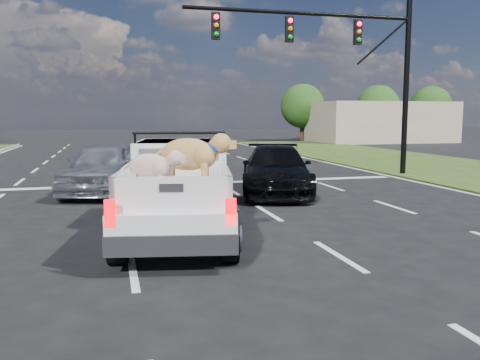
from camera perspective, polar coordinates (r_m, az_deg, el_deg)
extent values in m
plane|color=black|center=(8.47, 0.14, -9.35)|extent=(160.00, 160.00, 0.00)
cube|color=silver|center=(14.06, -13.08, -2.81)|extent=(0.12, 60.00, 0.01)
cube|color=silver|center=(14.56, 0.82, -2.27)|extent=(0.12, 60.00, 0.01)
cube|color=silver|center=(15.84, 13.13, -1.69)|extent=(0.12, 60.00, 0.01)
cube|color=silver|center=(17.76, 23.34, -1.14)|extent=(0.15, 60.00, 0.01)
cube|color=silver|center=(18.13, -7.89, -0.45)|extent=(17.00, 0.45, 0.01)
cylinder|color=black|center=(21.76, 18.15, 9.76)|extent=(0.22, 0.22, 7.00)
cylinder|color=black|center=(20.05, 7.00, 18.09)|extent=(9.00, 0.14, 0.14)
cube|color=black|center=(20.88, 13.09, 15.85)|extent=(0.30, 0.18, 0.95)
sphere|color=#FF072D|center=(20.84, 13.26, 16.70)|extent=(0.18, 0.18, 0.18)
cube|color=black|center=(19.77, 5.57, 16.49)|extent=(0.30, 0.18, 0.95)
sphere|color=#FF072D|center=(19.72, 5.69, 17.40)|extent=(0.18, 0.18, 0.18)
cube|color=black|center=(19.02, -2.74, 16.89)|extent=(0.30, 0.18, 0.95)
sphere|color=#FF072D|center=(18.96, -2.68, 17.84)|extent=(0.18, 0.18, 0.18)
cube|color=tan|center=(48.27, 15.46, 6.28)|extent=(12.00, 7.00, 3.60)
cylinder|color=#332114|center=(49.29, 7.00, 5.67)|extent=(0.44, 0.44, 2.16)
sphere|color=#15340E|center=(49.28, 7.04, 8.25)|extent=(4.20, 4.20, 4.20)
cylinder|color=#332114|center=(52.75, 15.15, 5.57)|extent=(0.44, 0.44, 2.16)
sphere|color=#15340E|center=(52.74, 15.23, 7.99)|extent=(4.20, 4.20, 4.20)
cylinder|color=#332114|center=(55.96, 20.53, 5.45)|extent=(0.44, 0.44, 2.16)
sphere|color=#15340E|center=(55.95, 20.63, 7.72)|extent=(4.20, 4.20, 4.20)
cylinder|color=black|center=(8.55, -13.51, -6.64)|extent=(0.43, 0.83, 0.79)
cylinder|color=black|center=(8.45, -1.19, -6.60)|extent=(0.43, 0.83, 0.79)
cylinder|color=black|center=(12.30, -10.66, -2.33)|extent=(0.43, 0.83, 0.79)
cylinder|color=black|center=(12.23, -2.17, -2.26)|extent=(0.43, 0.83, 0.79)
cube|color=silver|center=(10.33, -6.83, -2.44)|extent=(2.93, 5.79, 0.54)
cube|color=silver|center=(11.54, -6.60, 2.18)|extent=(2.32, 2.70, 0.90)
cube|color=black|center=(10.35, -6.86, 1.78)|extent=(1.60, 0.32, 0.65)
cylinder|color=black|center=(10.45, -6.88, 5.27)|extent=(1.86, 0.38, 0.05)
cube|color=black|center=(9.09, -7.19, -2.25)|extent=(2.30, 2.95, 0.06)
cube|color=silver|center=(9.13, -12.78, -0.41)|extent=(0.55, 2.63, 0.54)
cube|color=silver|center=(9.04, -1.60, -0.30)|extent=(0.55, 2.63, 0.54)
cube|color=silver|center=(7.77, -7.69, -1.62)|extent=(1.84, 0.41, 0.54)
cube|color=#F3050C|center=(7.70, -14.37, -3.67)|extent=(0.18, 0.09, 0.42)
cube|color=#F3050C|center=(7.59, -1.05, -3.60)|extent=(0.18, 0.09, 0.42)
cube|color=black|center=(7.77, -7.66, -7.11)|extent=(2.03, 0.66, 0.31)
imported|color=#BABDC2|center=(16.46, -14.97, 1.42)|extent=(3.12, 5.10, 1.62)
imported|color=black|center=(15.85, 4.06, 1.15)|extent=(3.35, 5.43, 1.47)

